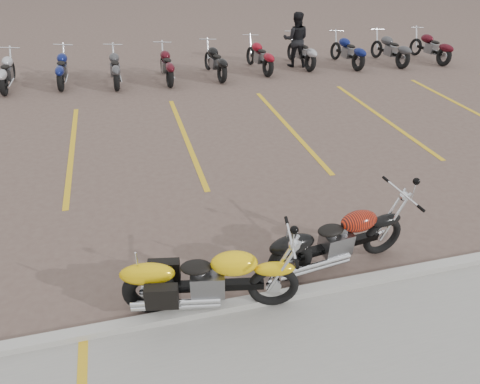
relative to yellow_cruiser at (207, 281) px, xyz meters
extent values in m
plane|color=brown|center=(0.63, 1.89, -0.49)|extent=(100.00, 100.00, 0.00)
cube|color=#ADAAA3|center=(0.63, -0.11, -0.43)|extent=(60.00, 0.18, 0.12)
torus|color=black|center=(0.88, -0.18, -0.15)|extent=(0.71, 0.25, 0.70)
torus|color=black|center=(-0.76, 0.15, -0.15)|extent=(0.77, 0.33, 0.74)
cube|color=black|center=(0.06, -0.01, -0.08)|extent=(1.40, 0.40, 0.11)
cube|color=slate|center=(0.01, 0.00, -0.02)|extent=(0.51, 0.41, 0.37)
ellipsoid|color=yellow|center=(0.36, -0.07, 0.31)|extent=(0.68, 0.46, 0.32)
ellipsoid|color=black|center=(-0.13, 0.03, 0.27)|extent=(0.47, 0.36, 0.13)
torus|color=black|center=(2.91, 0.50, -0.15)|extent=(0.69, 0.20, 0.68)
torus|color=black|center=(1.29, 0.29, -0.15)|extent=(0.74, 0.27, 0.73)
cube|color=black|center=(2.10, 0.40, -0.09)|extent=(1.37, 0.30, 0.11)
cube|color=slate|center=(2.05, 0.39, -0.03)|extent=(0.48, 0.37, 0.36)
ellipsoid|color=black|center=(2.39, 0.43, 0.29)|extent=(0.65, 0.41, 0.32)
ellipsoid|color=black|center=(1.91, 0.37, 0.25)|extent=(0.44, 0.32, 0.13)
imported|color=black|center=(5.52, 11.29, 0.46)|extent=(1.11, 0.98, 1.89)
camera|label=1|loc=(-0.80, -4.76, 4.23)|focal=35.00mm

